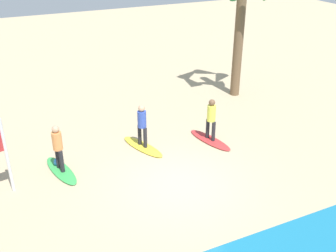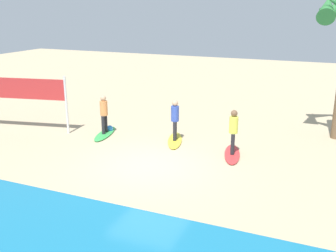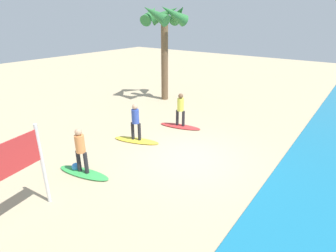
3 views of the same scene
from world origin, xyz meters
The scene contains 9 objects.
ground_plane centered at (0.00, 0.00, 0.00)m, with size 60.00×60.00×0.00m, color tan.
surfboard_red centered at (-2.42, -2.07, 0.04)m, with size 2.10×0.56×0.09m, color red.
surfer_red centered at (-2.42, -2.07, 1.04)m, with size 0.32×0.45×1.64m.
surfboard_yellow centered at (0.12, -2.69, 0.04)m, with size 2.10×0.56×0.09m, color yellow.
surfer_yellow centered at (0.12, -2.69, 1.04)m, with size 0.32×0.44×1.64m.
surfboard_green centered at (3.22, -2.33, 0.04)m, with size 2.10×0.56×0.09m, color green.
surfer_green centered at (3.22, -2.33, 1.04)m, with size 0.32×0.45×1.64m.
palm_tree centered at (-5.95, -5.72, 4.79)m, with size 2.88×3.03×5.99m.
beach_ball centered at (3.23, -2.75, 0.15)m, with size 0.30×0.30×0.30m, color #338CE5.
Camera 3 is at (8.07, 4.97, 5.16)m, focal length 29.09 mm.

